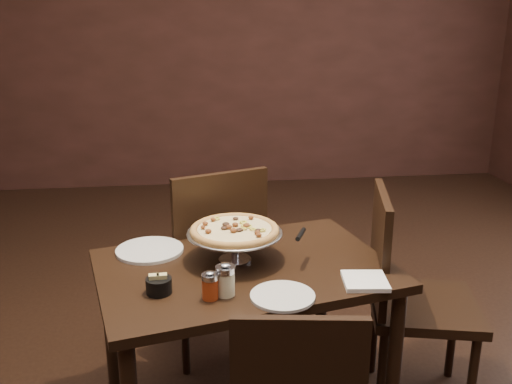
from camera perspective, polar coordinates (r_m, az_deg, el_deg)
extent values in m
cube|color=black|center=(5.43, -5.92, 15.24)|extent=(6.00, 0.02, 2.80)
cube|color=black|center=(2.19, -1.15, -7.83)|extent=(1.22, 0.95, 0.04)
cylinder|color=black|center=(2.31, 13.64, -16.59)|extent=(0.05, 0.05, 0.65)
cylinder|color=black|center=(2.54, -14.31, -13.37)|extent=(0.05, 0.05, 0.65)
cylinder|color=black|center=(2.77, 6.59, -10.12)|extent=(0.05, 0.05, 0.65)
cylinder|color=#B0B0B7|center=(2.23, -2.12, -6.75)|extent=(0.13, 0.13, 0.01)
cylinder|color=#B0B0B7|center=(2.21, -2.14, -5.50)|extent=(0.03, 0.03, 0.10)
cylinder|color=#B0B0B7|center=(2.19, -2.16, -4.24)|extent=(0.09, 0.09, 0.01)
cylinder|color=#98989D|center=(2.19, -2.16, -4.11)|extent=(0.36, 0.36, 0.01)
torus|color=#98989D|center=(2.19, -2.16, -4.09)|extent=(0.37, 0.37, 0.01)
cylinder|color=#A76E32|center=(2.19, -2.16, -3.91)|extent=(0.33, 0.33, 0.01)
torus|color=#A76E32|center=(2.18, -2.16, -3.82)|extent=(0.34, 0.34, 0.03)
cylinder|color=tan|center=(2.18, -2.16, -3.71)|extent=(0.28, 0.28, 0.01)
cylinder|color=beige|center=(1.96, -3.06, -9.13)|extent=(0.06, 0.06, 0.08)
cylinder|color=#B0B0B7|center=(1.94, -3.09, -7.74)|extent=(0.07, 0.07, 0.02)
ellipsoid|color=#B0B0B7|center=(1.93, -3.09, -7.28)|extent=(0.04, 0.04, 0.01)
cylinder|color=maroon|center=(1.94, -4.61, -9.63)|extent=(0.05, 0.05, 0.07)
cylinder|color=#B0B0B7|center=(1.92, -4.64, -8.44)|extent=(0.06, 0.06, 0.02)
ellipsoid|color=#B0B0B7|center=(1.92, -4.65, -8.06)|extent=(0.03, 0.03, 0.01)
cylinder|color=black|center=(2.00, -9.69, -9.21)|extent=(0.09, 0.09, 0.05)
cube|color=#CCBE76|center=(2.00, -10.14, -8.90)|extent=(0.04, 0.03, 0.06)
cube|color=#CCBE76|center=(2.00, -9.36, -8.88)|extent=(0.04, 0.03, 0.06)
cube|color=white|center=(2.09, 10.85, -8.74)|extent=(0.17, 0.17, 0.02)
cylinder|color=silver|center=(2.35, -10.59, -5.73)|extent=(0.27, 0.27, 0.01)
cylinder|color=silver|center=(1.96, 2.67, -10.36)|extent=(0.22, 0.22, 0.01)
cone|color=#B0B0B7|center=(2.16, 4.50, -4.31)|extent=(0.14, 0.14, 0.00)
cylinder|color=black|center=(2.16, 4.50, -4.24)|extent=(0.06, 0.11, 0.02)
cube|color=black|center=(2.78, -5.06, -6.98)|extent=(0.56, 0.56, 0.04)
cube|color=black|center=(2.51, -3.51, -3.21)|extent=(0.43, 0.18, 0.46)
cylinder|color=black|center=(3.09, -3.07, -9.15)|extent=(0.04, 0.04, 0.43)
cylinder|color=black|center=(2.99, -9.48, -10.42)|extent=(0.04, 0.04, 0.43)
cylinder|color=black|center=(2.81, -0.06, -12.09)|extent=(0.04, 0.04, 0.43)
cylinder|color=black|center=(2.69, -7.10, -13.68)|extent=(0.04, 0.04, 0.43)
cube|color=black|center=(1.68, 4.29, -18.36)|extent=(0.38, 0.08, 0.40)
cube|color=black|center=(2.50, 16.44, -10.90)|extent=(0.52, 0.52, 0.04)
cube|color=black|center=(2.36, 12.30, -5.39)|extent=(0.13, 0.43, 0.45)
cylinder|color=black|center=(2.51, 20.76, -17.40)|extent=(0.04, 0.04, 0.42)
cylinder|color=black|center=(2.80, 19.04, -13.38)|extent=(0.04, 0.04, 0.42)
cylinder|color=black|center=(2.45, 12.45, -17.60)|extent=(0.04, 0.04, 0.42)
cylinder|color=black|center=(2.74, 11.71, -13.42)|extent=(0.04, 0.04, 0.42)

